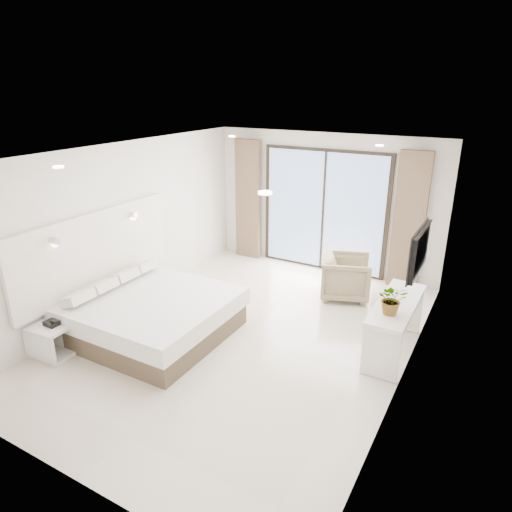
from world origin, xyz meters
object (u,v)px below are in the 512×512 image
(console_desk, at_px, (396,316))
(armchair, at_px, (346,275))
(bed, at_px, (152,315))
(nightstand, at_px, (51,341))

(console_desk, height_order, armchair, armchair)
(bed, bearing_deg, armchair, 51.59)
(bed, xyz_separation_m, armchair, (2.10, 2.65, 0.10))
(bed, distance_m, armchair, 3.38)
(nightstand, distance_m, armchair, 4.78)
(bed, bearing_deg, console_desk, 21.26)
(nightstand, bearing_deg, bed, 51.55)
(bed, distance_m, nightstand, 1.40)
(armchair, bearing_deg, console_desk, -159.32)
(armchair, bearing_deg, bed, 121.93)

